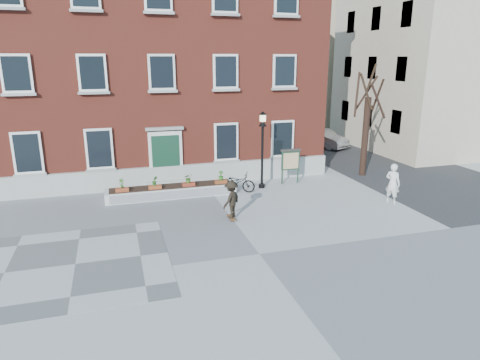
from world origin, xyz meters
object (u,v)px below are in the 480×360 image
object	(u,v)px
bystander	(393,183)
notice_board	(291,160)
bicycle	(236,182)
skateboarder	(231,199)
parked_car	(323,138)
lamp_post	(262,139)

from	to	relation	value
bystander	notice_board	world-z (taller)	bystander
bicycle	skateboarder	bearing A→B (deg)	-172.05
parked_car	lamp_post	distance (m)	11.76
bicycle	parked_car	xyz separation A→B (m)	(9.31, 8.84, 0.18)
bicycle	parked_car	world-z (taller)	parked_car
parked_car	skateboarder	size ratio (longest dim) A/B	2.47
lamp_post	notice_board	bearing A→B (deg)	10.26
bystander	skateboarder	world-z (taller)	bystander
lamp_post	notice_board	distance (m)	2.15
parked_car	skateboarder	bearing A→B (deg)	-151.85
lamp_post	bicycle	bearing A→B (deg)	-168.53
bystander	notice_board	bearing A→B (deg)	7.47
bicycle	lamp_post	bearing A→B (deg)	-51.27
lamp_post	skateboarder	xyz separation A→B (m)	(-2.70, -3.85, -1.68)
notice_board	skateboarder	distance (m)	6.07
parked_car	skateboarder	world-z (taller)	skateboarder
parked_car	bicycle	bearing A→B (deg)	-157.91
bystander	bicycle	bearing A→B (deg)	30.46
bystander	lamp_post	bearing A→B (deg)	21.55
parked_car	notice_board	bearing A→B (deg)	-148.21
bystander	skateboarder	distance (m)	7.64
lamp_post	skateboarder	distance (m)	5.00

